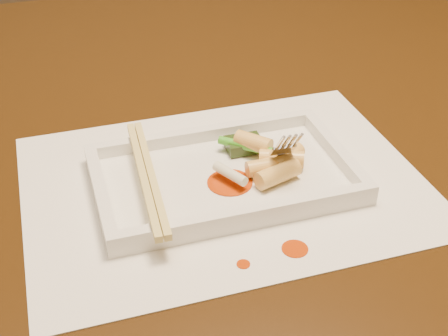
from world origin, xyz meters
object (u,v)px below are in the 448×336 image
object	(u,v)px
plate_base	(224,179)
chopstick_a	(143,176)
table	(133,185)
placemat	(224,183)
fork	(286,94)

from	to	relation	value
plate_base	chopstick_a	world-z (taller)	chopstick_a
table	plate_base	distance (m)	0.21
table	placemat	xyz separation A→B (m)	(0.07, -0.17, 0.10)
plate_base	placemat	bearing A→B (deg)	180.00
placemat	plate_base	size ratio (longest dim) A/B	1.54
placemat	plate_base	distance (m)	0.00
table	fork	xyz separation A→B (m)	(0.14, -0.15, 0.18)
chopstick_a	plate_base	bearing A→B (deg)	0.00
table	fork	size ratio (longest dim) A/B	10.00
placemat	chopstick_a	xyz separation A→B (m)	(-0.08, -0.00, 0.03)
chopstick_a	fork	xyz separation A→B (m)	(0.15, 0.02, 0.06)
plate_base	fork	distance (m)	0.11
placemat	plate_base	xyz separation A→B (m)	(0.00, 0.00, 0.00)
placemat	plate_base	world-z (taller)	plate_base
chopstick_a	fork	world-z (taller)	fork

